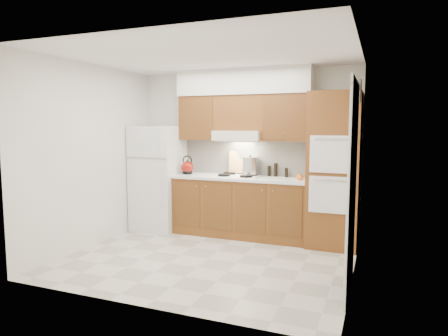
{
  "coord_description": "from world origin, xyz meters",
  "views": [
    {
      "loc": [
        2.05,
        -4.63,
        1.74
      ],
      "look_at": [
        0.05,
        0.45,
        1.15
      ],
      "focal_mm": 32.0,
      "sensor_mm": 36.0,
      "label": 1
    }
  ],
  "objects_px": {
    "fridge": "(159,178)",
    "oven_cabinet": "(334,170)",
    "stock_pot": "(250,166)",
    "kettle": "(187,167)"
  },
  "relations": [
    {
      "from": "fridge",
      "to": "stock_pot",
      "type": "distance_m",
      "value": 1.58
    },
    {
      "from": "fridge",
      "to": "oven_cabinet",
      "type": "bearing_deg",
      "value": 0.7
    },
    {
      "from": "fridge",
      "to": "oven_cabinet",
      "type": "distance_m",
      "value": 2.86
    },
    {
      "from": "kettle",
      "to": "stock_pot",
      "type": "height_order",
      "value": "stock_pot"
    },
    {
      "from": "fridge",
      "to": "stock_pot",
      "type": "xyz_separation_m",
      "value": [
        1.55,
        0.2,
        0.24
      ]
    },
    {
      "from": "oven_cabinet",
      "to": "stock_pot",
      "type": "bearing_deg",
      "value": 172.93
    },
    {
      "from": "oven_cabinet",
      "to": "stock_pot",
      "type": "height_order",
      "value": "oven_cabinet"
    },
    {
      "from": "oven_cabinet",
      "to": "kettle",
      "type": "xyz_separation_m",
      "value": [
        -2.32,
        -0.0,
        -0.05
      ]
    },
    {
      "from": "fridge",
      "to": "stock_pot",
      "type": "relative_size",
      "value": 6.54
    },
    {
      "from": "stock_pot",
      "to": "oven_cabinet",
      "type": "bearing_deg",
      "value": -7.07
    }
  ]
}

